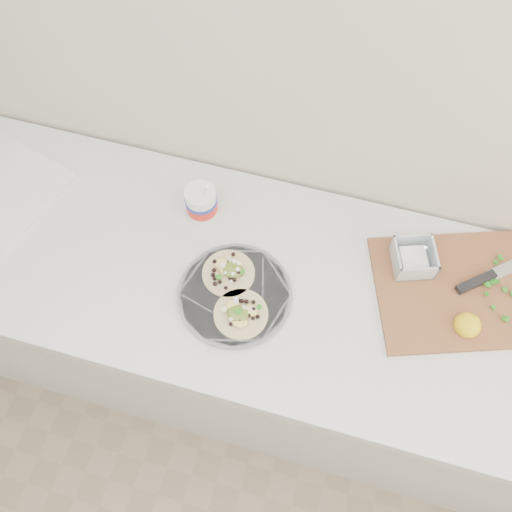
# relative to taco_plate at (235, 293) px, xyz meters

# --- Properties ---
(counter) EXTENTS (2.44, 0.66, 0.90)m
(counter) POSITION_rel_taco_plate_xyz_m (0.01, 0.08, -0.47)
(counter) COLOR silver
(counter) RESTS_ON ground
(taco_plate) EXTENTS (0.30, 0.30, 0.04)m
(taco_plate) POSITION_rel_taco_plate_xyz_m (0.00, 0.00, 0.00)
(taco_plate) COLOR slate
(taco_plate) RESTS_ON counter
(tub) EXTENTS (0.09, 0.09, 0.20)m
(tub) POSITION_rel_taco_plate_xyz_m (-0.16, 0.22, 0.05)
(tub) COLOR white
(tub) RESTS_ON counter
(cutboard) EXTENTS (0.57, 0.48, 0.08)m
(cutboard) POSITION_rel_taco_plate_xyz_m (0.58, 0.19, 0.00)
(cutboard) COLOR brown
(cutboard) RESTS_ON counter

